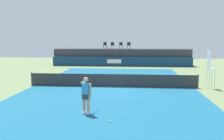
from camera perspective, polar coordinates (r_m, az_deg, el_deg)
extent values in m
plane|color=#6B7F51|center=(21.27, 0.78, -2.34)|extent=(48.00, 48.00, 0.00)
cube|color=#16597A|center=(18.32, 0.10, -3.90)|extent=(12.00, 22.00, 0.00)
cube|color=navy|center=(31.59, 2.17, 1.92)|extent=(18.00, 0.20, 1.20)
cube|color=white|center=(31.53, 0.52, 2.03)|extent=(1.80, 0.02, 0.50)
cube|color=#38383D|center=(33.34, 2.33, 3.07)|extent=(18.00, 2.80, 2.20)
cylinder|color=#1E232D|center=(33.71, -1.23, 5.37)|extent=(0.04, 0.04, 0.44)
cylinder|color=#1E232D|center=(33.74, -1.91, 5.37)|extent=(0.04, 0.04, 0.44)
cylinder|color=#1E232D|center=(33.30, -1.28, 5.34)|extent=(0.04, 0.04, 0.44)
cylinder|color=#1E232D|center=(33.34, -1.97, 5.34)|extent=(0.04, 0.04, 0.44)
cube|color=#1E232D|center=(33.51, -1.60, 5.76)|extent=(0.46, 0.46, 0.03)
cube|color=#1E232D|center=(33.30, -1.63, 6.13)|extent=(0.44, 0.04, 0.42)
cylinder|color=#1E232D|center=(33.29, 0.46, 5.34)|extent=(0.04, 0.04, 0.44)
cylinder|color=#1E232D|center=(33.30, -0.24, 5.34)|extent=(0.04, 0.04, 0.44)
cylinder|color=#1E232D|center=(32.89, 0.45, 5.32)|extent=(0.04, 0.04, 0.44)
cylinder|color=#1E232D|center=(32.89, -0.26, 5.32)|extent=(0.04, 0.04, 0.44)
cube|color=#1E232D|center=(33.08, 0.10, 5.74)|extent=(0.47, 0.47, 0.03)
cube|color=#1E232D|center=(32.87, 0.10, 6.12)|extent=(0.44, 0.06, 0.42)
cylinder|color=#1E232D|center=(33.68, 2.45, 5.36)|extent=(0.04, 0.04, 0.44)
cylinder|color=#1E232D|center=(33.70, 1.76, 5.36)|extent=(0.04, 0.04, 0.44)
cylinder|color=#1E232D|center=(33.28, 2.43, 5.34)|extent=(0.04, 0.04, 0.44)
cylinder|color=#1E232D|center=(33.29, 1.73, 5.34)|extent=(0.04, 0.04, 0.44)
cube|color=#1E232D|center=(33.48, 2.10, 5.75)|extent=(0.44, 0.44, 0.03)
cube|color=#1E232D|center=(33.27, 2.08, 6.13)|extent=(0.44, 0.03, 0.42)
cylinder|color=#1E232D|center=(33.16, 4.24, 5.32)|extent=(0.04, 0.04, 0.44)
cylinder|color=#1E232D|center=(33.15, 3.54, 5.32)|extent=(0.04, 0.04, 0.44)
cylinder|color=#1E232D|center=(32.76, 4.27, 5.29)|extent=(0.04, 0.04, 0.44)
cylinder|color=#1E232D|center=(32.74, 3.56, 5.30)|extent=(0.04, 0.04, 0.44)
cube|color=#1E232D|center=(32.94, 3.91, 5.71)|extent=(0.46, 0.46, 0.03)
cube|color=#1E232D|center=(32.73, 3.92, 6.10)|extent=(0.44, 0.05, 0.42)
cylinder|color=white|center=(18.89, 22.74, -1.98)|extent=(0.04, 0.04, 1.40)
cylinder|color=white|center=(19.24, 22.15, -1.80)|extent=(0.04, 0.04, 1.40)
cylinder|color=white|center=(18.70, 21.66, -2.02)|extent=(0.04, 0.04, 1.40)
cylinder|color=white|center=(19.05, 21.09, -1.83)|extent=(0.04, 0.04, 1.40)
cube|color=white|center=(18.87, 22.01, 0.24)|extent=(0.52, 0.52, 0.03)
cube|color=white|center=(18.71, 21.55, 2.30)|extent=(0.11, 0.44, 1.33)
cube|color=#2D2D2D|center=(18.24, 0.10, -2.44)|extent=(12.40, 0.02, 0.95)
cylinder|color=#4C4C51|center=(19.74, -18.15, -1.98)|extent=(0.10, 0.10, 1.00)
cylinder|color=#4C4C51|center=(18.76, 19.34, -2.51)|extent=(0.10, 0.10, 1.00)
cube|color=white|center=(11.89, -5.48, -9.92)|extent=(0.20, 0.29, 0.10)
cylinder|color=tan|center=(11.76, -5.51, -7.78)|extent=(0.14, 0.14, 0.82)
cube|color=white|center=(12.01, -6.48, -9.75)|extent=(0.20, 0.29, 0.10)
cylinder|color=tan|center=(11.88, -6.51, -7.63)|extent=(0.14, 0.14, 0.82)
cube|color=#333338|center=(11.74, -6.04, -6.15)|extent=(0.40, 0.33, 0.24)
cube|color=#338CCC|center=(11.66, -6.06, -4.43)|extent=(0.41, 0.31, 0.56)
sphere|color=tan|center=(11.58, -6.09, -2.20)|extent=(0.22, 0.22, 0.22)
cylinder|color=tan|center=(11.55, -5.04, -4.64)|extent=(0.09, 0.09, 0.60)
cylinder|color=tan|center=(11.96, -6.38, -2.65)|extent=(0.30, 0.60, 0.14)
cylinder|color=black|center=(12.30, -5.34, -2.24)|extent=(0.29, 0.14, 0.03)
torus|color=black|center=(12.55, -4.66, -2.04)|extent=(0.29, 0.13, 0.30)
sphere|color=#D8EA33|center=(10.77, -0.28, -11.81)|extent=(0.07, 0.07, 0.07)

